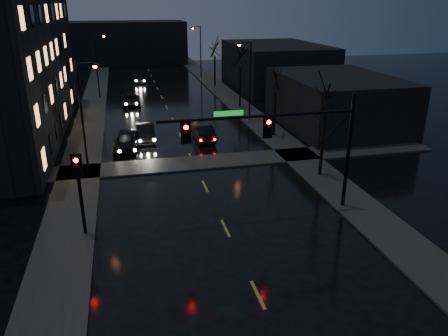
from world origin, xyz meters
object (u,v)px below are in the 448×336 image
oncoming_car_b (146,133)px  oncoming_car_c (131,100)px  oncoming_car_d (139,78)px  oncoming_car_a (126,141)px  lead_car (203,133)px

oncoming_car_b → oncoming_car_c: (-0.83, 14.65, -0.07)m
oncoming_car_b → oncoming_car_d: oncoming_car_b is taller
oncoming_car_c → oncoming_car_a: bearing=-93.5°
oncoming_car_b → lead_car: bearing=-13.4°
oncoming_car_d → oncoming_car_c: bearing=-93.8°
oncoming_car_b → oncoming_car_c: 14.67m
oncoming_car_c → lead_car: size_ratio=1.08×
oncoming_car_c → lead_car: bearing=-70.1°
oncoming_car_d → oncoming_car_a: bearing=-91.9°
oncoming_car_a → oncoming_car_c: (0.91, 17.03, -0.16)m
oncoming_car_b → oncoming_car_a: bearing=-126.2°
oncoming_car_a → oncoming_car_d: oncoming_car_a is taller
oncoming_car_c → oncoming_car_d: oncoming_car_c is taller
oncoming_car_b → oncoming_car_d: (0.97, 30.06, -0.07)m
oncoming_car_a → lead_car: 6.86m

